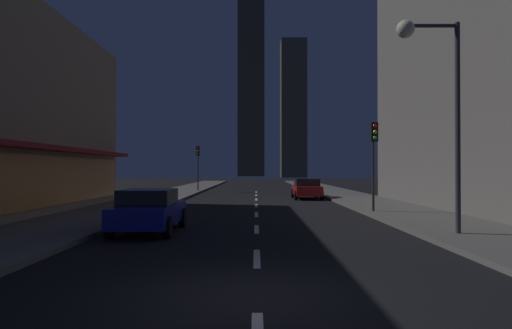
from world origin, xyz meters
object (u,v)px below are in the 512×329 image
(car_parked_far, at_px, (306,188))
(traffic_light_near_right, at_px, (374,146))
(street_lamp_right, at_px, (431,74))
(fire_hydrant_far_left, at_px, (166,194))
(traffic_light_far_left, at_px, (198,158))
(car_parked_near, at_px, (149,210))

(car_parked_far, relative_size, traffic_light_near_right, 1.01)
(traffic_light_near_right, bearing_deg, street_lamp_right, -90.95)
(fire_hydrant_far_left, distance_m, traffic_light_far_left, 13.11)
(fire_hydrant_far_left, relative_size, traffic_light_far_left, 0.16)
(car_parked_far, distance_m, fire_hydrant_far_left, 9.85)
(fire_hydrant_far_left, bearing_deg, street_lamp_right, -54.63)
(fire_hydrant_far_left, bearing_deg, car_parked_near, -81.07)
(fire_hydrant_far_left, xyz_separation_m, traffic_light_near_right, (11.40, -8.64, 2.74))
(car_parked_far, xyz_separation_m, fire_hydrant_far_left, (-9.50, -2.57, -0.29))
(fire_hydrant_far_left, distance_m, street_lamp_right, 20.03)
(traffic_light_near_right, bearing_deg, car_parked_far, 99.62)
(traffic_light_far_left, height_order, street_lamp_right, street_lamp_right)
(traffic_light_far_left, bearing_deg, car_parked_near, -86.04)
(car_parked_near, distance_m, street_lamp_right, 10.05)
(traffic_light_near_right, bearing_deg, fire_hydrant_far_left, 142.85)
(traffic_light_near_right, bearing_deg, traffic_light_far_left, 117.15)
(car_parked_near, height_order, traffic_light_near_right, traffic_light_near_right)
(fire_hydrant_far_left, relative_size, street_lamp_right, 0.10)
(car_parked_near, height_order, traffic_light_far_left, traffic_light_far_left)
(car_parked_far, distance_m, traffic_light_far_left, 13.92)
(fire_hydrant_far_left, xyz_separation_m, traffic_light_far_left, (0.40, 12.81, 2.74))
(car_parked_far, bearing_deg, traffic_light_near_right, -80.38)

